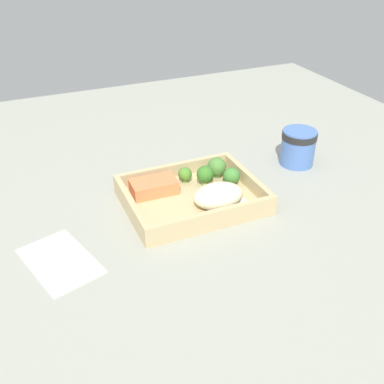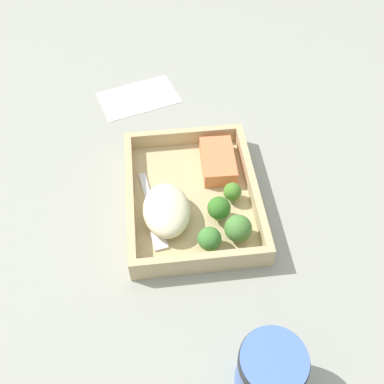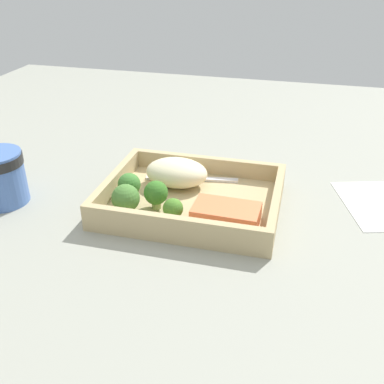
% 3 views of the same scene
% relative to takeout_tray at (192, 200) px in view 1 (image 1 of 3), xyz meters
% --- Properties ---
extents(ground_plane, '(1.60, 1.60, 0.02)m').
position_rel_takeout_tray_xyz_m(ground_plane, '(0.00, 0.00, -0.02)').
color(ground_plane, gray).
extents(takeout_tray, '(0.28, 0.22, 0.01)m').
position_rel_takeout_tray_xyz_m(takeout_tray, '(0.00, 0.00, 0.00)').
color(takeout_tray, tan).
rests_on(takeout_tray, ground_plane).
extents(tray_rim, '(0.28, 0.22, 0.03)m').
position_rel_takeout_tray_xyz_m(tray_rim, '(0.00, 0.00, 0.02)').
color(tray_rim, tan).
rests_on(tray_rim, takeout_tray).
extents(salmon_fillet, '(0.10, 0.06, 0.03)m').
position_rel_takeout_tray_xyz_m(salmon_fillet, '(-0.07, 0.05, 0.02)').
color(salmon_fillet, '#EE7848').
rests_on(salmon_fillet, takeout_tray).
extents(mashed_potatoes, '(0.11, 0.08, 0.05)m').
position_rel_takeout_tray_xyz_m(mashed_potatoes, '(0.04, -0.05, 0.03)').
color(mashed_potatoes, beige).
rests_on(mashed_potatoes, takeout_tray).
extents(broccoli_floret_1, '(0.04, 0.04, 0.04)m').
position_rel_takeout_tray_xyz_m(broccoli_floret_1, '(0.10, 0.02, 0.03)').
color(broccoli_floret_1, '#84A45A').
rests_on(broccoli_floret_1, takeout_tray).
extents(broccoli_floret_2, '(0.04, 0.04, 0.05)m').
position_rel_takeout_tray_xyz_m(broccoli_floret_2, '(0.05, 0.04, 0.03)').
color(broccoli_floret_2, '#8AA25A').
rests_on(broccoli_floret_2, takeout_tray).
extents(broccoli_floret_3, '(0.03, 0.03, 0.04)m').
position_rel_takeout_tray_xyz_m(broccoli_floret_3, '(0.01, 0.07, 0.03)').
color(broccoli_floret_3, '#73994F').
rests_on(broccoli_floret_3, takeout_tray).
extents(broccoli_floret_4, '(0.04, 0.04, 0.05)m').
position_rel_takeout_tray_xyz_m(broccoli_floret_4, '(0.09, 0.06, 0.03)').
color(broccoli_floret_4, '#75A251').
rests_on(broccoli_floret_4, takeout_tray).
extents(fork, '(0.16, 0.04, 0.00)m').
position_rel_takeout_tray_xyz_m(fork, '(0.03, -0.07, 0.01)').
color(fork, silver).
rests_on(fork, takeout_tray).
extents(paper_cup, '(0.08, 0.08, 0.09)m').
position_rel_takeout_tray_xyz_m(paper_cup, '(0.30, 0.06, 0.04)').
color(paper_cup, '#496DB3').
rests_on(paper_cup, ground_plane).
extents(receipt_slip, '(0.14, 0.18, 0.00)m').
position_rel_takeout_tray_xyz_m(receipt_slip, '(-0.29, -0.08, -0.00)').
color(receipt_slip, white).
rests_on(receipt_slip, ground_plane).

